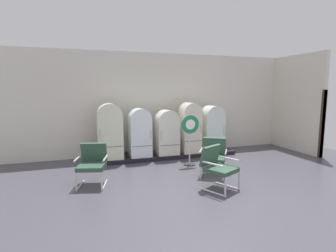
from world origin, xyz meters
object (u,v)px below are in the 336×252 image
object	(u,v)px
armchair_left	(92,162)
refrigerator_1	(140,131)
refrigerator_0	(110,129)
refrigerator_2	(167,131)
refrigerator_4	(212,127)
refrigerator_3	(190,126)
armchair_right	(213,155)
armchair_center	(217,166)
sign_stand	(190,140)

from	to	relation	value
armchair_left	refrigerator_1	bearing A→B (deg)	50.76
refrigerator_0	refrigerator_1	xyz separation A→B (m)	(0.88, -0.02, -0.08)
refrigerator_0	armchair_left	bearing A→B (deg)	-107.38
refrigerator_2	refrigerator_4	size ratio (longest dim) A/B	0.93
refrigerator_1	refrigerator_0	bearing A→B (deg)	178.72
refrigerator_3	refrigerator_4	bearing A→B (deg)	0.26
refrigerator_4	armchair_right	bearing A→B (deg)	-116.22
armchair_left	armchair_center	distance (m)	2.72
armchair_left	armchair_center	size ratio (longest dim) A/B	1.00
refrigerator_0	refrigerator_1	world-z (taller)	refrigerator_0
refrigerator_1	armchair_left	xyz separation A→B (m)	(-1.43, -1.75, -0.36)
armchair_right	sign_stand	bearing A→B (deg)	102.06
refrigerator_1	armchair_center	world-z (taller)	refrigerator_1
refrigerator_4	armchair_left	distance (m)	4.23
refrigerator_0	refrigerator_1	distance (m)	0.88
refrigerator_2	armchair_center	xyz separation A→B (m)	(0.22, -2.84, -0.32)
armchair_left	armchair_center	bearing A→B (deg)	-23.30
refrigerator_0	armchair_right	distance (m)	3.08
refrigerator_2	armchair_center	world-z (taller)	refrigerator_2
refrigerator_2	armchair_center	distance (m)	2.87
armchair_left	armchair_right	xyz separation A→B (m)	(2.85, -0.22, 0.00)
armchair_right	armchair_center	bearing A→B (deg)	-112.58
refrigerator_3	sign_stand	world-z (taller)	refrigerator_3
refrigerator_4	sign_stand	bearing A→B (deg)	-140.12
armchair_left	armchair_center	xyz separation A→B (m)	(2.50, -1.08, 0.00)
armchair_right	armchair_left	bearing A→B (deg)	175.50
armchair_left	armchair_right	distance (m)	2.86
armchair_center	refrigerator_2	bearing A→B (deg)	94.38
refrigerator_1	armchair_center	size ratio (longest dim) A/B	1.55
refrigerator_2	refrigerator_3	distance (m)	0.78
refrigerator_2	sign_stand	world-z (taller)	refrigerator_2
refrigerator_1	refrigerator_4	distance (m)	2.40
refrigerator_2	armchair_right	size ratio (longest dim) A/B	1.48
refrigerator_1	sign_stand	size ratio (longest dim) A/B	1.02
refrigerator_0	armchair_center	size ratio (longest dim) A/B	1.73
refrigerator_2	sign_stand	bearing A→B (deg)	-70.18
refrigerator_0	armchair_center	world-z (taller)	refrigerator_0
armchair_right	sign_stand	size ratio (longest dim) A/B	0.65
refrigerator_1	armchair_center	xyz separation A→B (m)	(1.07, -2.83, -0.36)
armchair_right	refrigerator_1	bearing A→B (deg)	125.67
refrigerator_3	refrigerator_4	world-z (taller)	refrigerator_3
refrigerator_3	refrigerator_4	size ratio (longest dim) A/B	1.07
refrigerator_0	refrigerator_3	distance (m)	2.49
armchair_right	refrigerator_3	bearing A→B (deg)	84.33
refrigerator_3	armchair_left	world-z (taller)	refrigerator_3
refrigerator_0	refrigerator_4	bearing A→B (deg)	-0.22
armchair_right	sign_stand	distance (m)	1.03
refrigerator_0	armchair_right	bearing A→B (deg)	-41.01
armchair_center	refrigerator_3	bearing A→B (deg)	79.00
refrigerator_0	refrigerator_2	xyz separation A→B (m)	(1.72, -0.01, -0.12)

